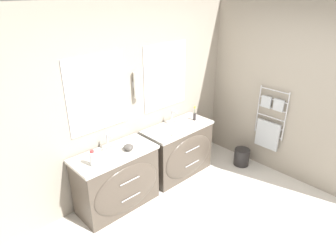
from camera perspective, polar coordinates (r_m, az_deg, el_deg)
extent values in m
plane|color=silver|center=(3.79, 13.36, -21.81)|extent=(16.00, 16.00, 0.00)
cube|color=#9E9384|center=(4.16, -6.85, 4.91)|extent=(5.19, 0.06, 2.60)
cube|color=silver|center=(3.77, -13.40, 5.96)|extent=(0.81, 0.02, 0.95)
cube|color=#B2BCBA|center=(3.76, -13.32, 5.93)|extent=(0.74, 0.01, 0.88)
cube|color=silver|center=(4.42, -0.49, 9.46)|extent=(0.81, 0.02, 0.95)
cube|color=#B2BCBA|center=(4.41, -0.39, 9.43)|extent=(0.74, 0.01, 0.88)
cylinder|color=white|center=(4.03, -6.03, 7.76)|extent=(0.07, 0.07, 0.36)
cube|color=silver|center=(4.07, -6.43, 7.89)|extent=(0.05, 0.02, 0.08)
cube|color=#9E9384|center=(4.85, 18.88, 6.66)|extent=(0.06, 3.80, 2.60)
cylinder|color=silver|center=(4.77, 21.49, 1.55)|extent=(0.02, 0.02, 0.78)
cylinder|color=silver|center=(4.96, 16.78, 3.14)|extent=(0.02, 0.02, 0.78)
cylinder|color=silver|center=(4.74, 19.70, 6.36)|extent=(0.02, 0.46, 0.02)
cylinder|color=silver|center=(4.78, 19.45, 4.74)|extent=(0.02, 0.46, 0.02)
cylinder|color=silver|center=(4.83, 19.21, 3.15)|extent=(0.02, 0.46, 0.02)
cylinder|color=silver|center=(4.88, 18.97, 1.59)|extent=(0.02, 0.46, 0.02)
cylinder|color=silver|center=(4.94, 18.74, 0.06)|extent=(0.02, 0.46, 0.02)
cylinder|color=silver|center=(5.00, 18.52, -1.43)|extent=(0.02, 0.46, 0.02)
cube|color=#B7BCC1|center=(4.99, 18.40, -1.59)|extent=(0.04, 0.39, 0.45)
cube|color=#B7BCC1|center=(4.74, 20.32, 3.74)|extent=(0.04, 0.16, 0.18)
cube|color=#B7BCC1|center=(4.83, 18.21, 4.42)|extent=(0.04, 0.16, 0.18)
cube|color=#4C4238|center=(4.08, -9.79, -10.24)|extent=(1.06, 0.49, 0.78)
ellipsoid|color=#4C4238|center=(3.91, -7.71, -11.81)|extent=(0.97, 0.11, 0.66)
cube|color=beige|center=(3.86, -10.23, -5.26)|extent=(1.09, 0.51, 0.04)
ellipsoid|color=white|center=(3.85, -9.99, -5.79)|extent=(0.44, 0.38, 0.10)
cylinder|color=silver|center=(3.78, -7.26, -10.35)|extent=(0.29, 0.01, 0.01)
cylinder|color=silver|center=(3.93, -7.06, -13.32)|extent=(0.29, 0.01, 0.01)
cube|color=#4C4238|center=(4.69, 1.84, -4.77)|extent=(1.06, 0.49, 0.78)
ellipsoid|color=#4C4238|center=(4.54, 4.04, -5.88)|extent=(0.97, 0.11, 0.66)
cube|color=beige|center=(4.50, 1.91, -0.24)|extent=(1.09, 0.51, 0.04)
ellipsoid|color=white|center=(4.49, 2.13, -0.69)|extent=(0.44, 0.38, 0.10)
cylinder|color=silver|center=(4.43, 4.71, -4.45)|extent=(0.29, 0.01, 0.01)
cylinder|color=silver|center=(4.55, 4.60, -7.18)|extent=(0.29, 0.01, 0.01)
cylinder|color=silver|center=(3.90, -11.48, -2.89)|extent=(0.02, 0.02, 0.22)
cylinder|color=silver|center=(3.81, -11.12, -1.90)|extent=(0.02, 0.12, 0.02)
cylinder|color=silver|center=(3.91, -12.23, -4.39)|extent=(0.03, 0.03, 0.04)
cylinder|color=silver|center=(3.97, -10.52, -3.73)|extent=(0.03, 0.03, 0.04)
cylinder|color=silver|center=(4.53, 0.73, 1.75)|extent=(0.02, 0.02, 0.22)
cylinder|color=silver|center=(4.45, 1.27, 2.69)|extent=(0.02, 0.12, 0.02)
cylinder|color=silver|center=(4.52, 0.08, 0.45)|extent=(0.03, 0.03, 0.04)
cylinder|color=silver|center=(4.61, 1.34, 0.95)|extent=(0.03, 0.03, 0.04)
cylinder|color=silver|center=(3.59, -14.13, -6.11)|extent=(0.07, 0.07, 0.18)
cylinder|color=red|center=(3.54, -14.30, -4.71)|extent=(0.05, 0.05, 0.02)
ellipsoid|color=#4C4742|center=(3.86, -7.55, -4.06)|extent=(0.13, 0.13, 0.08)
cylinder|color=#332D2D|center=(4.69, 5.07, 1.79)|extent=(0.05, 0.05, 0.11)
cylinder|color=#477238|center=(4.65, 5.12, 2.99)|extent=(0.01, 0.01, 0.10)
sphere|color=#E5BF47|center=(4.63, 5.15, 3.57)|extent=(0.04, 0.04, 0.04)
cube|color=white|center=(4.24, 1.08, -1.38)|extent=(0.11, 0.08, 0.02)
ellipsoid|color=#F2E5CC|center=(4.23, 1.08, -1.12)|extent=(0.07, 0.05, 0.02)
cylinder|color=#282626|center=(5.16, 13.85, -5.73)|extent=(0.25, 0.25, 0.28)
torus|color=#282626|center=(5.09, 14.01, -4.42)|extent=(0.25, 0.25, 0.01)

